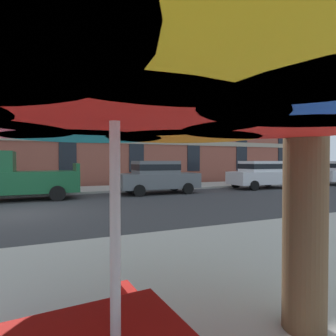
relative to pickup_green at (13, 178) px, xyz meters
The scene contains 7 objects.
ground_plane 3.86m from the pickup_green, 84.28° to the right, with size 120.00×120.00×0.00m, color #38383A.
sidewalk_far 3.27m from the pickup_green, 83.18° to the left, with size 56.00×3.60×0.12m, color #B2ADA3.
apartment_building 13.28m from the pickup_green, 88.12° to the left, with size 46.92×12.08×16.00m.
pickup_green is the anchor object (origin of this frame).
sedan_gray 6.92m from the pickup_green, ahead, with size 4.40×1.98×1.78m.
sedan_white 14.15m from the pickup_green, ahead, with size 4.40×1.98×1.78m.
patio_umbrella 12.86m from the pickup_green, 82.71° to the right, with size 3.83×3.83×2.53m.
Camera 1 is at (0.89, -10.53, 1.74)m, focal length 30.15 mm.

